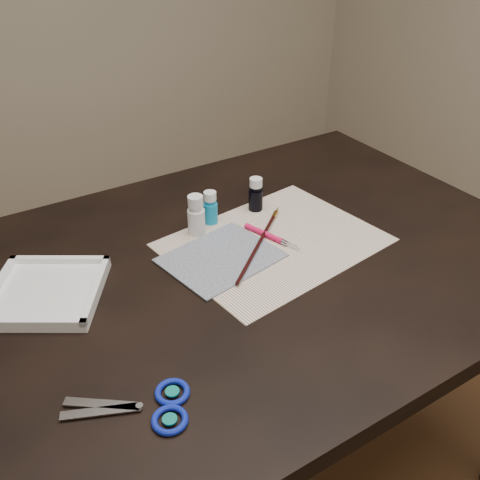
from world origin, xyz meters
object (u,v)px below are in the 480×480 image
scissors (126,411)px  paint_bottle_cyan (210,208)px  paint_bottle_white (196,215)px  paint_bottle_navy (256,194)px  paper (274,242)px  canvas (221,258)px  palette_tray (46,291)px

scissors → paint_bottle_cyan: bearing=-109.3°
paint_bottle_white → paint_bottle_navy: size_ratio=1.13×
paper → paint_bottle_navy: bearing=72.3°
canvas → palette_tray: size_ratio=1.11×
paint_bottle_white → palette_tray: bearing=-172.4°
paint_bottle_white → scissors: bearing=-130.1°
paint_bottle_cyan → scissors: size_ratio=0.38×
paint_bottle_cyan → paint_bottle_navy: paint_bottle_navy is taller
canvas → paint_bottle_navy: paint_bottle_navy is taller
palette_tray → paint_bottle_navy: bearing=7.4°
canvas → paper: bearing=-3.1°
paint_bottle_cyan → palette_tray: size_ratio=0.40×
paper → paint_bottle_cyan: 0.17m
canvas → scissors: bearing=-139.8°
scissors → palette_tray: bearing=-62.8°
canvas → paint_bottle_navy: (0.18, 0.14, 0.04)m
scissors → paint_bottle_navy: bearing=-117.6°
paint_bottle_white → palette_tray: 0.35m
paint_bottle_white → paint_bottle_navy: bearing=6.9°
paint_bottle_white → paint_bottle_cyan: (0.05, 0.02, -0.01)m
paper → paint_bottle_white: paint_bottle_white is taller
paint_bottle_white → palette_tray: paint_bottle_white is taller
paint_bottle_navy → scissors: 0.64m
paper → paint_bottle_navy: paint_bottle_navy is taller
paper → paint_bottle_white: (-0.13, 0.12, 0.05)m
paper → scissors: scissors is taller
paint_bottle_cyan → paint_bottle_navy: size_ratio=0.96×
paint_bottle_cyan → palette_tray: (-0.40, -0.07, -0.03)m
canvas → paint_bottle_white: bearing=87.5°
scissors → palette_tray: palette_tray is taller
canvas → paint_bottle_navy: 0.23m
paint_bottle_cyan → palette_tray: bearing=-169.8°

